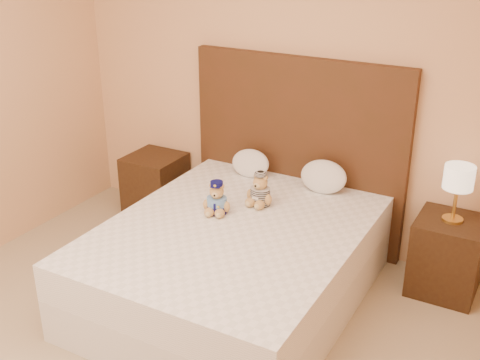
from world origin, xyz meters
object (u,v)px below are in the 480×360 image
at_px(teddy_prisoner, 260,189).
at_px(pillow_left, 250,162).
at_px(nightstand_right, 447,256).
at_px(pillow_right, 324,175).
at_px(lamp, 459,180).
at_px(teddy_police, 217,198).
at_px(nightstand_left, 156,185).
at_px(bed, 234,263).

relative_size(teddy_prisoner, pillow_left, 0.74).
distance_m(nightstand_right, pillow_left, 1.62).
bearing_deg(pillow_right, lamp, -1.80).
distance_m(teddy_police, pillow_left, 0.71).
bearing_deg(nightstand_right, lamp, 180.00).
height_order(nightstand_right, teddy_prisoner, teddy_prisoner).
relative_size(nightstand_left, teddy_prisoner, 2.31).
bearing_deg(teddy_prisoner, pillow_left, 131.02).
relative_size(nightstand_left, teddy_police, 2.35).
bearing_deg(lamp, teddy_police, -155.17).
relative_size(nightstand_right, pillow_right, 1.53).
xyz_separation_m(bed, nightstand_left, (-1.25, 0.80, -0.00)).
bearing_deg(bed, pillow_right, 70.30).
distance_m(teddy_prisoner, pillow_left, 0.54).
relative_size(lamp, pillow_right, 1.11).
xyz_separation_m(bed, teddy_police, (-0.21, 0.13, 0.39)).
height_order(nightstand_left, lamp, lamp).
relative_size(pillow_left, pillow_right, 0.89).
height_order(bed, nightstand_left, same).
bearing_deg(nightstand_right, teddy_prisoner, -161.98).
xyz_separation_m(nightstand_left, teddy_prisoner, (1.24, -0.41, 0.39)).
height_order(nightstand_left, pillow_right, pillow_right).
relative_size(nightstand_right, teddy_police, 2.35).
xyz_separation_m(bed, pillow_left, (-0.32, 0.83, 0.39)).
height_order(nightstand_left, teddy_police, teddy_police).
distance_m(teddy_police, pillow_right, 0.87).
relative_size(teddy_police, teddy_prisoner, 0.98).
bearing_deg(teddy_police, bed, -47.15).
distance_m(nightstand_right, lamp, 0.57).
bearing_deg(teddy_prisoner, nightstand_right, 23.43).
distance_m(nightstand_left, teddy_prisoner, 1.37).
relative_size(lamp, teddy_police, 1.71).
height_order(teddy_police, pillow_left, teddy_police).
bearing_deg(bed, nightstand_right, 32.62).
xyz_separation_m(nightstand_left, nightstand_right, (2.50, 0.00, 0.00)).
height_order(nightstand_right, pillow_left, pillow_left).
distance_m(nightstand_right, teddy_police, 1.65).
bearing_deg(bed, lamp, 32.62).
xyz_separation_m(teddy_prisoner, pillow_left, (-0.31, 0.44, -0.01)).
height_order(bed, teddy_police, teddy_police).
xyz_separation_m(pillow_left, pillow_right, (0.62, 0.00, 0.01)).
xyz_separation_m(teddy_police, teddy_prisoner, (0.20, 0.27, 0.00)).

